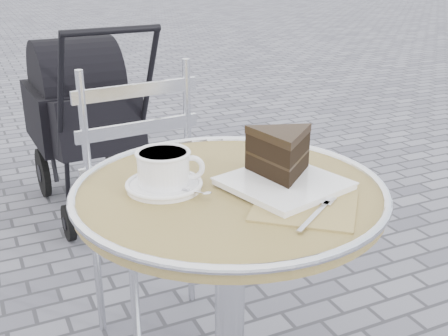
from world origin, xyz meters
name	(u,v)px	position (x,y,z in m)	size (l,w,h in m)	color
cafe_table	(229,251)	(0.00, 0.00, 0.57)	(0.72, 0.72, 0.74)	silver
cappuccino_set	(165,172)	(-0.13, 0.06, 0.77)	(0.17, 0.19, 0.09)	white
cake_plate_set	(283,160)	(0.12, -0.03, 0.79)	(0.30, 0.39, 0.13)	#9B8155
bistro_chair	(150,177)	(-0.02, 0.53, 0.56)	(0.44, 0.44, 0.91)	silver
baby_stroller	(85,124)	(0.00, 1.64, 0.43)	(0.47, 0.94, 0.96)	black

